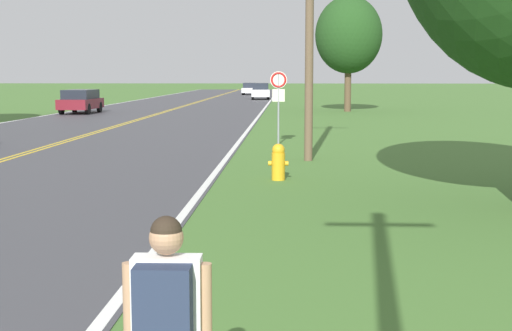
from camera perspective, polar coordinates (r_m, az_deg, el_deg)
hitchhiker_person at (r=4.54m, az=-7.16°, el=-12.03°), size 0.56×0.40×1.64m
fire_hydrant at (r=16.94m, az=1.80°, el=0.31°), size 0.48×0.32×0.87m
traffic_sign at (r=25.45m, az=1.82°, el=6.10°), size 0.60×0.10×2.61m
tree_left_verge at (r=48.88m, az=7.42°, el=10.30°), size 4.48×4.48×7.71m
car_maroon_hatchback_mid_near at (r=47.30m, az=-13.85°, el=5.06°), size 1.96×4.18×1.53m
car_white_sedan_mid_far at (r=71.78m, az=0.36°, el=5.98°), size 1.97×4.47×1.64m
car_silver_sedan_receding at (r=88.09m, az=-0.51°, el=6.16°), size 1.76×4.04×1.48m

